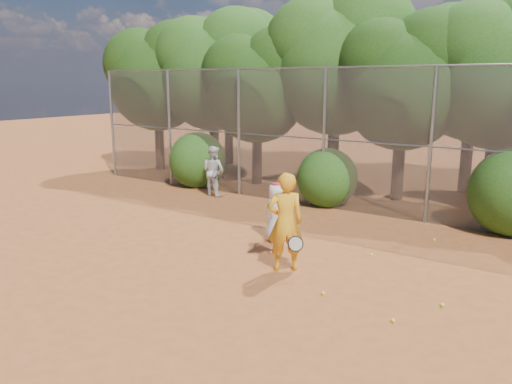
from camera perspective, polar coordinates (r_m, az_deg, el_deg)
The scene contains 21 objects.
ground at distance 9.46m, azimuth -3.43°, elevation -10.04°, with size 80.00×80.00×0.00m, color #964C22.
fence_back at distance 14.12m, azimuth 10.99°, elevation 5.93°, with size 20.05×0.09×4.03m.
tree_0 at distance 21.02m, azimuth -11.11°, elevation 13.19°, with size 4.38×3.81×6.00m.
tree_1 at distance 19.74m, azimuth -4.74°, elevation 14.10°, with size 4.64×4.03×6.35m.
tree_2 at distance 17.70m, azimuth 0.32°, elevation 12.44°, with size 3.99×3.47×5.47m.
tree_3 at distance 17.38m, azimuth 9.41°, elevation 14.95°, with size 4.89×4.26×6.70m.
tree_4 at distance 15.90m, azimuth 16.78°, elevation 12.53°, with size 4.19×3.64×5.73m.
tree_5 at distance 16.14m, azimuth 26.45°, elevation 12.79°, with size 4.51×3.92×6.17m.
tree_9 at distance 22.18m, azimuth -3.02°, elevation 14.41°, with size 4.83×4.20×6.62m.
tree_10 at distance 19.80m, azimuth 9.47°, elevation 15.32°, with size 5.15×4.48×7.06m.
tree_11 at distance 17.88m, azimuth 23.96°, elevation 13.25°, with size 4.64×4.03×6.35m.
bush_0 at distance 17.61m, azimuth -6.69°, elevation 3.91°, with size 2.00×2.00×2.00m, color #1F4711.
bush_1 at distance 14.91m, azimuth 8.14°, elevation 1.90°, with size 1.80×1.80×1.80m, color #1F4711.
player_yellow at distance 9.66m, azimuth 3.36°, elevation -3.45°, with size 0.93×0.82×1.94m.
player_teen at distance 11.44m, azimuth 2.32°, elevation -2.32°, with size 0.72×0.53×1.40m.
player_white at distance 16.06m, azimuth -4.89°, elevation 2.41°, with size 0.88×0.77×1.61m.
ball_0 at distance 8.95m, azimuth 20.50°, elevation -12.00°, with size 0.07×0.07×0.07m, color #CDDF28.
ball_1 at distance 10.92m, azimuth 13.04°, elevation -7.00°, with size 0.07×0.07×0.07m, color #CDDF28.
ball_2 at distance 8.91m, azimuth 7.66°, elevation -11.38°, with size 0.07×0.07×0.07m, color #CDDF28.
ball_3 at distance 8.20m, azimuth 15.38°, elevation -13.98°, with size 0.07×0.07×0.07m, color #CDDF28.
ball_4 at distance 12.31m, azimuth 19.69°, elevation -5.19°, with size 0.07×0.07×0.07m, color #CDDF28.
Camera 1 is at (5.31, -6.93, 3.64)m, focal length 35.00 mm.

